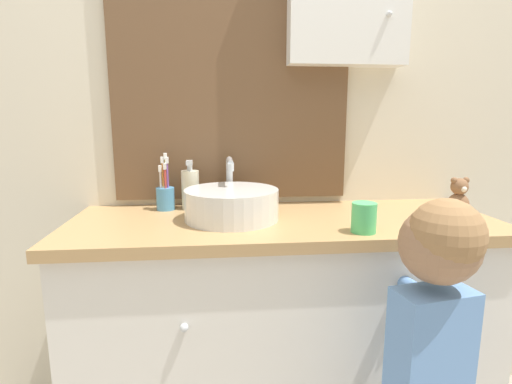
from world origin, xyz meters
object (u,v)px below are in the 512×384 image
object	(u,v)px
teddy_bear	(458,198)
drinking_cup	(364,218)
sink_basin	(232,203)
toothbrush_holder	(165,195)
child_figure	(431,342)
soap_dispenser	(190,189)

from	to	relation	value
teddy_bear	drinking_cup	distance (m)	0.40
teddy_bear	sink_basin	bearing A→B (deg)	176.17
toothbrush_holder	sink_basin	bearing A→B (deg)	-34.14
sink_basin	drinking_cup	size ratio (longest dim) A/B	4.02
toothbrush_holder	teddy_bear	distance (m)	1.00
sink_basin	teddy_bear	world-z (taller)	sink_basin
teddy_bear	drinking_cup	xyz separation A→B (m)	(-0.37, -0.14, -0.02)
sink_basin	toothbrush_holder	size ratio (longest dim) A/B	1.73
child_figure	drinking_cup	bearing A→B (deg)	107.02
sink_basin	teddy_bear	bearing A→B (deg)	-3.83
toothbrush_holder	child_figure	distance (m)	0.95
child_figure	soap_dispenser	bearing A→B (deg)	134.09
toothbrush_holder	teddy_bear	world-z (taller)	toothbrush_holder
soap_dispenser	child_figure	distance (m)	0.89
drinking_cup	sink_basin	bearing A→B (deg)	153.01
soap_dispenser	drinking_cup	world-z (taller)	soap_dispenser
child_figure	teddy_bear	size ratio (longest dim) A/B	7.35
toothbrush_holder	soap_dispenser	xyz separation A→B (m)	(0.09, 0.01, 0.02)
soap_dispenser	sink_basin	bearing A→B (deg)	-48.98
drinking_cup	teddy_bear	bearing A→B (deg)	20.48
toothbrush_holder	teddy_bear	size ratio (longest dim) A/B	1.51
toothbrush_holder	soap_dispenser	distance (m)	0.09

